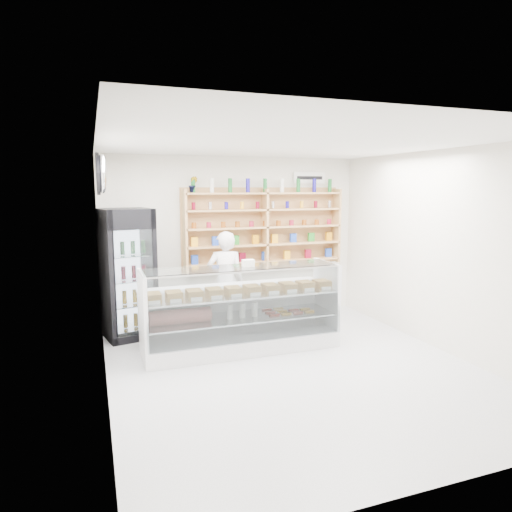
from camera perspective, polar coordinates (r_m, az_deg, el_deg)
name	(u,v)px	position (r m, az deg, el deg)	size (l,w,h in m)	color
room	(295,260)	(5.60, 4.92, -0.46)	(5.00, 5.00, 5.00)	silver
display_counter	(241,326)	(6.53, -1.90, -8.72)	(2.75, 0.82, 1.20)	white
shop_worker	(225,281)	(7.30, -3.85, -3.13)	(0.58, 0.38, 1.60)	silver
drinks_cooler	(128,273)	(7.17, -15.75, -2.11)	(0.84, 0.82, 1.97)	black
wall_shelving	(265,227)	(7.92, 1.14, 3.60)	(2.84, 0.28, 1.33)	tan
potted_plant	(193,185)	(7.53, -7.87, 8.85)	(0.14, 0.12, 0.26)	#1E6626
security_mirror	(102,174)	(6.23, -18.70, 9.72)	(0.15, 0.50, 0.50)	silver
wall_sign	(309,178)	(8.37, 6.67, 9.68)	(0.62, 0.03, 0.20)	white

